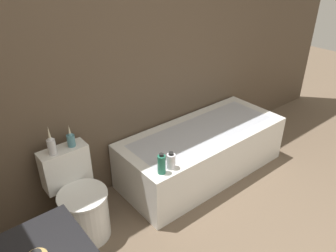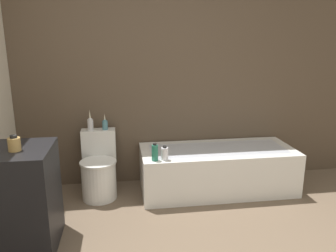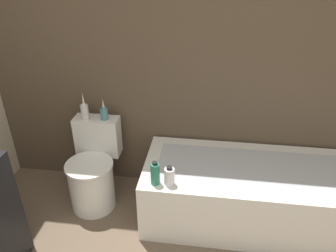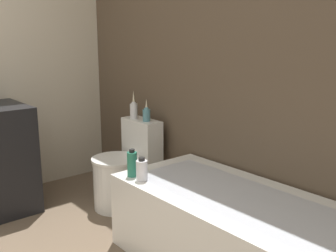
{
  "view_description": "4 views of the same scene",
  "coord_description": "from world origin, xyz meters",
  "px_view_note": "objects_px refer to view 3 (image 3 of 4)",
  "views": [
    {
      "loc": [
        -1.26,
        -0.15,
        2.07
      ],
      "look_at": [
        0.07,
        1.48,
        0.89
      ],
      "focal_mm": 35.0,
      "sensor_mm": 36.0,
      "label": 1
    },
    {
      "loc": [
        -0.31,
        -1.57,
        1.63
      ],
      "look_at": [
        0.14,
        1.48,
        0.84
      ],
      "focal_mm": 35.0,
      "sensor_mm": 36.0,
      "label": 2
    },
    {
      "loc": [
        0.34,
        -0.28,
        1.94
      ],
      "look_at": [
        0.07,
        1.67,
        0.84
      ],
      "focal_mm": 35.0,
      "sensor_mm": 36.0,
      "label": 3
    },
    {
      "loc": [
        1.97,
        0.13,
        1.36
      ],
      "look_at": [
        0.18,
        1.64,
        0.82
      ],
      "focal_mm": 42.0,
      "sensor_mm": 36.0,
      "label": 4
    }
  ],
  "objects_px": {
    "shampoo_bottle_tall": "(155,173)",
    "shampoo_bottle_short": "(169,176)",
    "vase_gold": "(85,110)",
    "bathtub": "(254,194)",
    "vase_silver": "(104,112)",
    "toilet": "(93,172)"
  },
  "relations": [
    {
      "from": "shampoo_bottle_tall",
      "to": "shampoo_bottle_short",
      "type": "distance_m",
      "value": 0.1
    },
    {
      "from": "toilet",
      "to": "shampoo_bottle_tall",
      "type": "distance_m",
      "value": 0.71
    },
    {
      "from": "toilet",
      "to": "shampoo_bottle_short",
      "type": "xyz_separation_m",
      "value": [
        0.67,
        -0.3,
        0.26
      ]
    },
    {
      "from": "vase_silver",
      "to": "toilet",
      "type": "bearing_deg",
      "value": -112.76
    },
    {
      "from": "bathtub",
      "to": "vase_silver",
      "type": "relative_size",
      "value": 9.3
    },
    {
      "from": "toilet",
      "to": "vase_silver",
      "type": "distance_m",
      "value": 0.51
    },
    {
      "from": "bathtub",
      "to": "vase_silver",
      "type": "bearing_deg",
      "value": 169.55
    },
    {
      "from": "toilet",
      "to": "shampoo_bottle_tall",
      "type": "relative_size",
      "value": 3.87
    },
    {
      "from": "vase_gold",
      "to": "vase_silver",
      "type": "xyz_separation_m",
      "value": [
        0.16,
        0.01,
        -0.02
      ]
    },
    {
      "from": "toilet",
      "to": "shampoo_bottle_short",
      "type": "distance_m",
      "value": 0.78
    },
    {
      "from": "toilet",
      "to": "vase_silver",
      "type": "height_order",
      "value": "vase_silver"
    },
    {
      "from": "shampoo_bottle_tall",
      "to": "toilet",
      "type": "bearing_deg",
      "value": 152.0
    },
    {
      "from": "toilet",
      "to": "shampoo_bottle_short",
      "type": "height_order",
      "value": "toilet"
    },
    {
      "from": "shampoo_bottle_short",
      "to": "vase_silver",
      "type": "bearing_deg",
      "value": 140.67
    },
    {
      "from": "vase_gold",
      "to": "bathtub",
      "type": "bearing_deg",
      "value": -8.73
    },
    {
      "from": "vase_silver",
      "to": "shampoo_bottle_tall",
      "type": "bearing_deg",
      "value": -44.67
    },
    {
      "from": "bathtub",
      "to": "toilet",
      "type": "xyz_separation_m",
      "value": [
        -1.3,
        0.04,
        0.05
      ]
    },
    {
      "from": "shampoo_bottle_tall",
      "to": "vase_gold",
      "type": "bearing_deg",
      "value": 143.81
    },
    {
      "from": "vase_gold",
      "to": "toilet",
      "type": "bearing_deg",
      "value": -65.63
    },
    {
      "from": "vase_silver",
      "to": "shampoo_bottle_short",
      "type": "bearing_deg",
      "value": -39.33
    },
    {
      "from": "bathtub",
      "to": "shampoo_bottle_tall",
      "type": "bearing_deg",
      "value": -159.91
    },
    {
      "from": "vase_gold",
      "to": "shampoo_bottle_short",
      "type": "bearing_deg",
      "value": -32.26
    }
  ]
}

